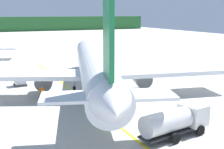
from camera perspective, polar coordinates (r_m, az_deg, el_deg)
name	(u,v)px	position (r m, az deg, el deg)	size (l,w,h in m)	color
airliner_foreground	(94,67)	(39.18, -3.37, 1.47)	(34.08, 40.76, 11.90)	silver
service_truck_catering	(175,120)	(26.16, 11.81, -8.43)	(6.78, 3.16, 2.40)	white
cargo_container_near	(20,79)	(45.03, -16.87, -0.90)	(1.75, 1.75, 1.95)	#333338
crew_supervisor	(42,92)	(37.07, -12.97, -3.18)	(0.62, 0.33, 1.69)	#191E33
apron_guide_line	(89,103)	(35.09, -4.32, -5.43)	(0.30, 60.00, 0.01)	yellow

